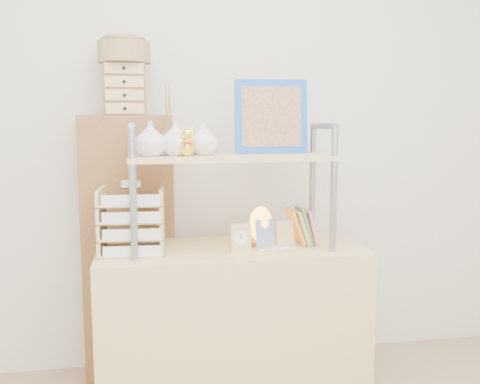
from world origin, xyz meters
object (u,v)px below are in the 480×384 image
at_px(desk, 231,326).
at_px(cabinet, 130,249).
at_px(letter_tray, 132,224).
at_px(salt_lamp, 261,226).

height_order(desk, cabinet, cabinet).
xyz_separation_m(letter_tray, salt_lamp, (0.58, 0.03, -0.03)).
distance_m(desk, cabinet, 0.67).
relative_size(cabinet, letter_tray, 4.24).
distance_m(desk, letter_tray, 0.67).
bearing_deg(salt_lamp, letter_tray, -176.96).
bearing_deg(cabinet, letter_tray, -85.17).
height_order(desk, salt_lamp, salt_lamp).
distance_m(cabinet, letter_tray, 0.44).
xyz_separation_m(cabinet, letter_tray, (0.03, -0.39, 0.20)).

